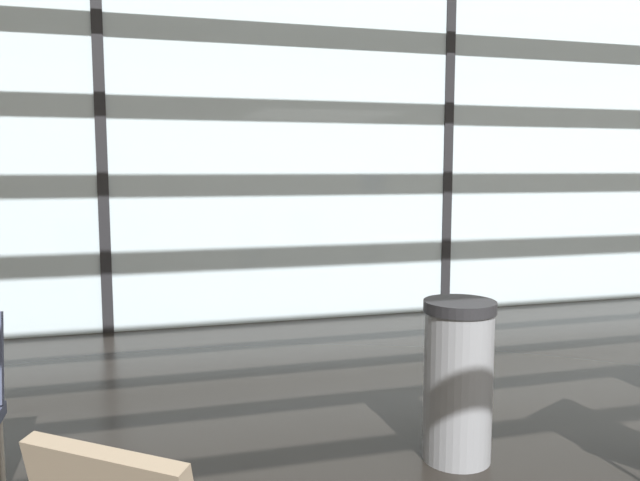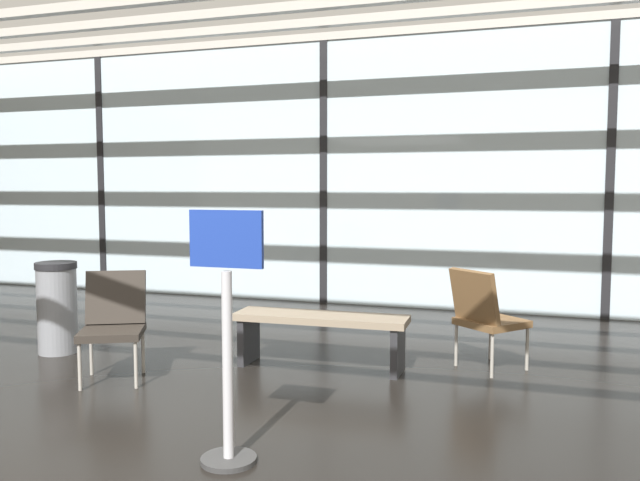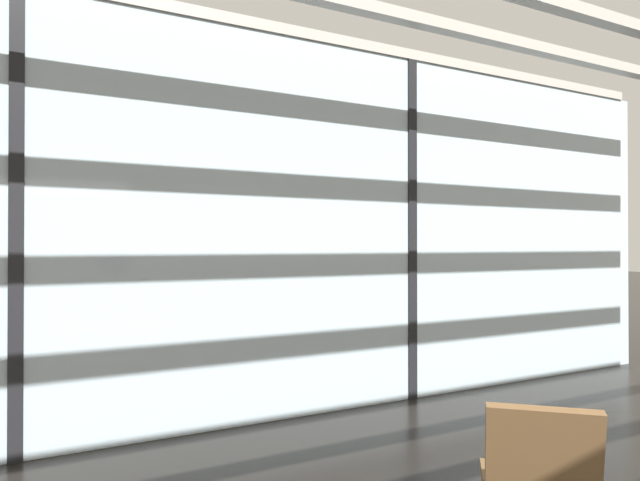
{
  "view_description": "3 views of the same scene",
  "coord_description": "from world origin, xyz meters",
  "views": [
    {
      "loc": [
        -3.17,
        -1.06,
        1.55
      ],
      "look_at": [
        -1.48,
        4.93,
        0.84
      ],
      "focal_mm": 35.78,
      "sensor_mm": 36.0,
      "label": 1
    },
    {
      "loc": [
        2.64,
        -3.08,
        1.57
      ],
      "look_at": [
        -0.32,
        5.99,
        0.77
      ],
      "focal_mm": 36.39,
      "sensor_mm": 36.0,
      "label": 2
    },
    {
      "loc": [
        0.32,
        0.84,
        1.57
      ],
      "look_at": [
        1.0,
        2.22,
        1.58
      ],
      "focal_mm": 29.0,
      "sensor_mm": 36.0,
      "label": 3
    }
  ],
  "objects": [
    {
      "name": "window_mullion_2",
      "position": [
        3.5,
        5.2,
        1.73
      ],
      "size": [
        0.1,
        0.12,
        3.47
      ],
      "primitive_type": "cube",
      "color": "black",
      "rests_on": "ground"
    },
    {
      "name": "parked_airplane",
      "position": [
        0.38,
        10.1,
        1.95
      ],
      "size": [
        11.5,
        3.9,
        3.9
      ],
      "color": "silver",
      "rests_on": "ground"
    },
    {
      "name": "lounge_chair_2",
      "position": [
        2.28,
        2.54,
        0.49
      ],
      "size": [
        0.71,
        0.71,
        0.87
      ],
      "rotation": [
        0.0,
        0.0,
        2.44
      ],
      "color": "brown",
      "rests_on": "ground"
    },
    {
      "name": "window_mullion_1",
      "position": [
        0.0,
        5.2,
        1.73
      ],
      "size": [
        0.1,
        0.12,
        3.47
      ],
      "primitive_type": "cube",
      "color": "black",
      "rests_on": "ground"
    },
    {
      "name": "glass_curtain_wall",
      "position": [
        0.0,
        5.2,
        1.73
      ],
      "size": [
        14.0,
        0.08,
        3.47
      ],
      "primitive_type": "cube",
      "color": "silver",
      "rests_on": "ground"
    }
  ]
}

